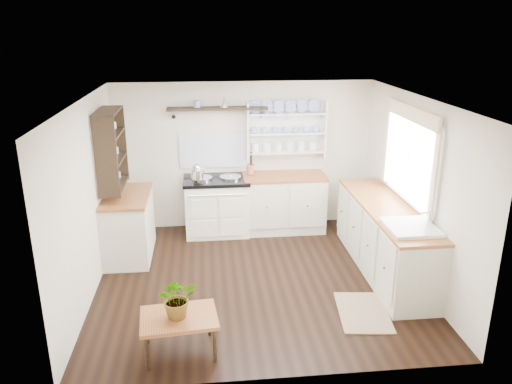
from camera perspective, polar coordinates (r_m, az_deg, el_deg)
The scene contains 19 objects.
floor at distance 6.51m, azimuth 0.07°, elevation -9.92°, with size 4.00×3.80×0.01m, color black.
wall_back at distance 7.86m, azimuth -1.40°, elevation 4.18°, with size 4.00×0.02×2.30m, color silver.
wall_right at distance 6.56m, azimuth 17.73°, elevation 0.30°, with size 0.02×3.80×2.30m, color silver.
wall_left at distance 6.18m, azimuth -18.71°, elevation -0.93°, with size 0.02×3.80×2.30m, color silver.
ceiling at distance 5.78m, azimuth 0.08°, elevation 10.54°, with size 4.00×3.80×0.01m, color white.
window at distance 6.56m, azimuth 17.17°, elevation 4.14°, with size 0.08×1.55×1.22m.
aga_cooker at distance 7.73m, azimuth -4.49°, elevation -1.54°, with size 0.99×0.69×0.92m.
back_cabinets at distance 7.85m, azimuth 3.19°, elevation -1.14°, with size 1.27×0.63×0.90m.
right_cabinets at distance 6.77m, azimuth 14.49°, elevation -5.06°, with size 0.62×2.43×0.90m.
belfast_sink at distance 6.00m, azimuth 17.17°, elevation -4.92°, with size 0.55×0.60×0.45m.
left_cabinets at distance 7.19m, azimuth -14.35°, elevation -3.64°, with size 0.62×1.13×0.90m.
plate_rack at distance 7.81m, azimuth 3.40°, elevation 7.11°, with size 1.20×0.22×0.90m.
high_shelf at distance 7.56m, azimuth -4.43°, elevation 9.43°, with size 1.50×0.29×0.16m.
left_shelving at distance 6.88m, azimuth -16.23°, elevation 4.76°, with size 0.28×0.80×1.05m, color black.
kettle at distance 7.43m, azimuth -6.74°, elevation 2.33°, with size 0.18×0.18×0.22m, color silver, non-canonical shape.
utensil_crock at distance 7.70m, azimuth -0.64°, elevation 2.58°, with size 0.12×0.12×0.14m, color #A4593C.
center_table at distance 5.11m, azimuth -8.80°, elevation -14.29°, with size 0.79×0.60×0.40m.
potted_plant at distance 4.98m, azimuth -8.94°, elevation -11.84°, with size 0.37×0.32×0.41m, color #3F7233.
floor_rug at distance 5.96m, azimuth 12.13°, elevation -13.28°, with size 0.55×0.85×0.02m, color #7B5F47.
Camera 1 is at (-0.61, -5.68, 3.12)m, focal length 35.00 mm.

